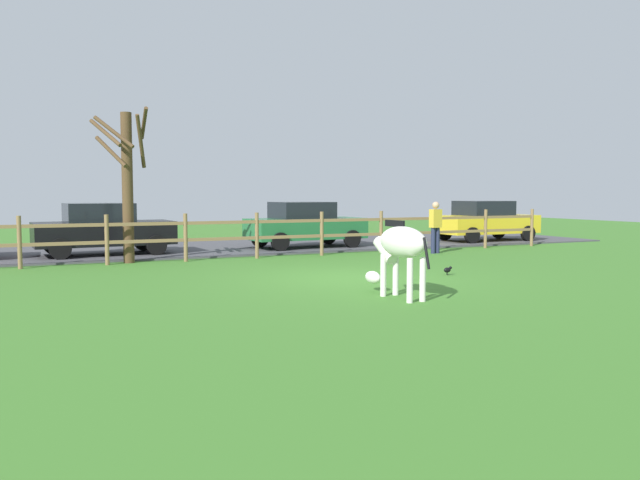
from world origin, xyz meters
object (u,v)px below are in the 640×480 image
(parked_car_black, at_px, (103,229))
(visitor_near_fence, at_px, (435,225))
(parked_car_yellow, at_px, (485,220))
(bare_tree, at_px, (127,179))
(crow_on_grass, at_px, (448,270))
(parked_car_green, at_px, (305,224))
(zebra, at_px, (400,247))

(parked_car_black, distance_m, visitor_near_fence, 10.26)
(parked_car_yellow, bearing_deg, visitor_near_fence, -145.44)
(parked_car_yellow, bearing_deg, bare_tree, -171.87)
(parked_car_yellow, relative_size, visitor_near_fence, 2.44)
(crow_on_grass, distance_m, parked_car_black, 10.50)
(visitor_near_fence, bearing_deg, parked_car_green, 133.96)
(zebra, height_order, crow_on_grass, zebra)
(parked_car_yellow, bearing_deg, parked_car_black, 179.06)
(crow_on_grass, height_order, visitor_near_fence, visitor_near_fence)
(parked_car_yellow, bearing_deg, parked_car_green, 179.12)
(parked_car_black, xyz_separation_m, visitor_near_fence, (9.69, -3.35, 0.06))
(parked_car_yellow, xyz_separation_m, visitor_near_fence, (-4.53, -3.12, 0.06))
(parked_car_green, bearing_deg, parked_car_yellow, -0.88)
(bare_tree, bearing_deg, parked_car_yellow, 8.13)
(parked_car_black, bearing_deg, crow_on_grass, -49.12)
(zebra, xyz_separation_m, crow_on_grass, (2.72, 2.29, -0.80))
(zebra, bearing_deg, bare_tree, 114.80)
(bare_tree, relative_size, parked_car_black, 1.02)
(bare_tree, xyz_separation_m, zebra, (3.70, -8.01, -1.35))
(crow_on_grass, height_order, parked_car_yellow, parked_car_yellow)
(crow_on_grass, distance_m, parked_car_green, 7.85)
(parked_car_black, bearing_deg, parked_car_yellow, -0.94)
(zebra, distance_m, parked_car_green, 10.39)
(bare_tree, height_order, zebra, bare_tree)
(zebra, xyz_separation_m, parked_car_yellow, (10.09, 9.98, -0.08))
(zebra, relative_size, parked_car_yellow, 0.48)
(crow_on_grass, height_order, parked_car_green, parked_car_green)
(zebra, bearing_deg, crow_on_grass, 40.06)
(zebra, height_order, parked_car_green, parked_car_green)
(crow_on_grass, relative_size, parked_car_black, 0.05)
(bare_tree, distance_m, parked_car_yellow, 14.00)
(crow_on_grass, bearing_deg, bare_tree, 138.31)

